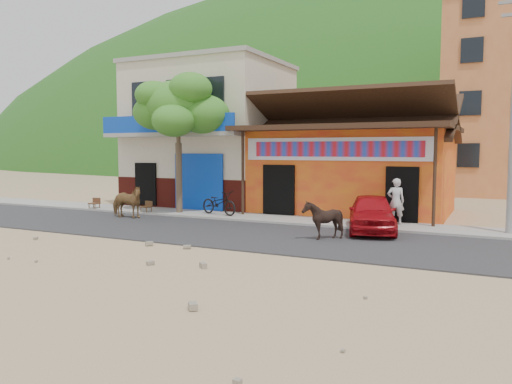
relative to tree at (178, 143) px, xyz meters
The scene contains 14 objects.
ground 8.03m from the tree, 51.58° to the right, with size 120.00×120.00×0.00m, color #9E825B.
road 6.45m from the tree, 35.66° to the right, with size 60.00×5.00×0.04m, color #28282B.
sidewalk 5.53m from the tree, ahead, with size 60.00×2.00×0.12m, color gray.
dance_club 7.93m from the tree, 32.47° to the left, with size 8.00×6.00×3.60m, color orange.
cafe_building 4.31m from the tree, 102.09° to the left, with size 7.00×6.00×7.00m, color beige.
hillside 64.97m from the tree, 85.90° to the left, with size 100.00×40.00×24.00m, color #194C14.
tree is the anchor object (origin of this frame).
cow_tan 3.36m from the tree, 121.12° to the right, with size 0.71×1.57×1.32m, color olive.
cow_dark 8.55m from the tree, 22.67° to the right, with size 0.99×1.11×1.23m, color black.
red_car 8.98m from the tree, ahead, with size 1.52×3.77×1.28m, color #A80C13.
scooter 3.19m from the tree, ahead, with size 0.66×1.89×0.99m, color black.
pedestrian 9.37m from the tree, ahead, with size 0.61×0.40×1.68m, color silver.
cafe_chair_left 5.11m from the tree, behind, with size 0.41×0.41×0.89m, color #4A2E18, non-canonical shape.
cafe_chair_right 2.97m from the tree, 160.35° to the right, with size 0.40×0.40×0.86m, color #4F2D1A, non-canonical shape.
Camera 1 is at (7.80, -12.07, 2.82)m, focal length 35.00 mm.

